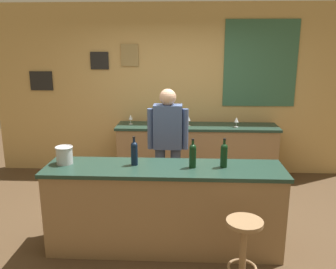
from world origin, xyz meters
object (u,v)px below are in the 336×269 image
at_px(bar_stool, 243,243).
at_px(ice_bucket, 64,155).
at_px(bartender, 168,142).
at_px(wine_bottle_c, 224,154).
at_px(wine_glass_b, 172,119).
at_px(wine_bottle_b, 193,155).
at_px(wine_glass_d, 236,120).
at_px(wine_glass_c, 189,119).
at_px(wine_bottle_a, 134,152).
at_px(wine_glass_a, 131,117).

relative_size(bar_stool, ice_bucket, 3.62).
bearing_deg(bartender, ice_bucket, -141.34).
bearing_deg(wine_bottle_c, wine_glass_b, 106.76).
height_order(wine_bottle_b, wine_glass_d, wine_bottle_b).
xyz_separation_m(wine_glass_b, wine_glass_c, (0.26, -0.01, 0.00)).
distance_m(bar_stool, wine_bottle_a, 1.40).
bearing_deg(bar_stool, wine_glass_c, 99.88).
distance_m(bartender, bar_stool, 1.79).
relative_size(wine_glass_a, wine_glass_b, 1.00).
xyz_separation_m(bartender, wine_bottle_b, (0.30, -0.90, 0.12)).
height_order(bar_stool, wine_glass_d, wine_glass_d).
distance_m(bartender, wine_bottle_a, 0.91).
bearing_deg(wine_bottle_a, wine_glass_a, 99.78).
height_order(bartender, ice_bucket, bartender).
relative_size(bartender, wine_bottle_b, 5.29).
bearing_deg(ice_bucket, bartender, 38.66).
xyz_separation_m(bar_stool, wine_glass_b, (-0.73, 2.70, 0.55)).
bearing_deg(bar_stool, ice_bucket, 158.15).
relative_size(wine_glass_a, wine_glass_d, 1.00).
height_order(wine_glass_b, wine_glass_d, same).
bearing_deg(wine_bottle_a, ice_bucket, 179.82).
relative_size(bartender, wine_bottle_a, 5.29).
bearing_deg(wine_glass_b, wine_bottle_a, -99.21).
distance_m(wine_bottle_c, wine_glass_d, 1.98).
height_order(wine_bottle_c, wine_glass_a, wine_bottle_c).
relative_size(wine_bottle_b, wine_glass_d, 1.97).
xyz_separation_m(bar_stool, wine_bottle_b, (-0.44, 0.66, 0.60)).
height_order(bar_stool, wine_bottle_c, wine_bottle_c).
height_order(ice_bucket, wine_glass_c, ice_bucket).
bearing_deg(wine_glass_c, wine_bottle_a, -106.35).
relative_size(bar_stool, wine_bottle_c, 2.22).
xyz_separation_m(wine_bottle_b, wine_glass_a, (-0.96, 2.09, -0.05)).
bearing_deg(wine_glass_c, wine_bottle_c, -80.15).
height_order(ice_bucket, wine_glass_a, ice_bucket).
bearing_deg(wine_glass_d, wine_glass_c, 175.00).
xyz_separation_m(wine_glass_c, wine_glass_d, (0.74, -0.06, 0.00)).
xyz_separation_m(bartender, wine_glass_b, (0.01, 1.14, 0.07)).
relative_size(wine_bottle_c, ice_bucket, 1.63).
relative_size(wine_bottle_b, wine_glass_b, 1.97).
xyz_separation_m(wine_bottle_c, wine_glass_a, (-1.28, 2.06, -0.05)).
bearing_deg(wine_glass_c, ice_bucket, -123.85).
xyz_separation_m(wine_bottle_b, wine_glass_c, (-0.03, 2.03, -0.05)).
relative_size(bartender, wine_glass_a, 10.45).
relative_size(bar_stool, wine_glass_a, 4.39).
relative_size(bar_stool, wine_glass_c, 4.39).
relative_size(wine_glass_c, wine_glass_d, 1.00).
bearing_deg(wine_glass_a, wine_glass_c, -3.74).
relative_size(wine_glass_b, wine_glass_c, 1.00).
relative_size(ice_bucket, wine_glass_a, 1.21).
bearing_deg(bar_stool, wine_glass_a, 116.94).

